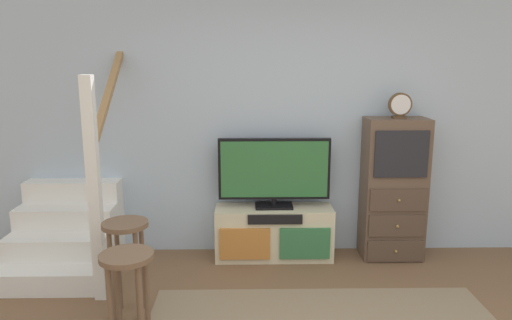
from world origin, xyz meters
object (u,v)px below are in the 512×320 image
(television, at_px, (274,171))
(bar_stool_far, at_px, (126,247))
(bar_stool_near, at_px, (128,282))
(media_console, at_px, (274,233))
(desk_clock, at_px, (400,106))
(side_cabinet, at_px, (393,189))

(television, bearing_deg, bar_stool_far, -137.03)
(bar_stool_near, distance_m, bar_stool_far, 0.57)
(media_console, bearing_deg, bar_stool_near, -122.18)
(desk_clock, height_order, bar_stool_far, desk_clock)
(media_console, bearing_deg, desk_clock, -0.24)
(media_console, xyz_separation_m, bar_stool_far, (-1.16, -1.05, 0.29))
(television, distance_m, side_cabinet, 1.17)
(side_cabinet, bearing_deg, television, 179.32)
(desk_clock, relative_size, bar_stool_near, 0.33)
(television, distance_m, bar_stool_far, 1.61)
(media_console, height_order, bar_stool_near, bar_stool_near)
(television, bearing_deg, bar_stool_near, -121.80)
(television, xyz_separation_m, desk_clock, (1.16, -0.03, 0.62))
(television, relative_size, bar_stool_near, 1.47)
(media_console, height_order, television, television)
(media_console, bearing_deg, television, 90.00)
(bar_stool_far, bearing_deg, media_console, 42.33)
(bar_stool_far, bearing_deg, desk_clock, 24.36)
(side_cabinet, height_order, desk_clock, desk_clock)
(media_console, distance_m, bar_stool_far, 1.59)
(side_cabinet, height_order, bar_stool_near, side_cabinet)
(television, distance_m, bar_stool_near, 1.94)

